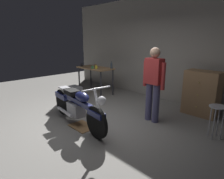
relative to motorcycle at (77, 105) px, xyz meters
name	(u,v)px	position (x,y,z in m)	size (l,w,h in m)	color
ground_plane	(91,123)	(0.16, 0.25, -0.45)	(12.00, 12.00, 0.00)	gray
back_wall	(163,49)	(0.16, 3.05, 1.10)	(8.00, 0.12, 3.10)	gray
workbench	(95,71)	(-1.71, 1.91, 0.34)	(1.30, 0.64, 0.90)	#99724C
motorcycle	(77,105)	(0.00, 0.00, 0.00)	(2.18, 0.60, 1.00)	black
person_standing	(154,82)	(1.01, 1.36, 0.48)	(0.57, 0.24, 1.67)	#504E75
shop_stool	(217,113)	(2.31, 1.56, 0.05)	(0.32, 0.32, 0.64)	#B2B2B7
wooden_dresser	(202,93)	(1.61, 2.55, 0.10)	(0.80, 0.47, 1.10)	#99724C
drip_tray	(82,126)	(0.16, 0.00, -0.44)	(0.56, 0.40, 0.01)	olive
storage_bin	(75,91)	(-1.86, 1.16, -0.28)	(0.44, 0.32, 0.34)	gray
mug_brown_stoneware	(96,66)	(-1.72, 1.94, 0.50)	(0.11, 0.08, 0.10)	brown
mug_black_matte	(82,65)	(-2.22, 1.73, 0.50)	(0.10, 0.07, 0.09)	black
mug_green_speckled	(93,67)	(-1.56, 1.68, 0.49)	(0.11, 0.08, 0.09)	#3D7F4C
mug_yellow_tall	(96,67)	(-1.44, 1.73, 0.50)	(0.11, 0.07, 0.11)	yellow
bottle	(111,66)	(-1.14, 2.12, 0.55)	(0.06, 0.06, 0.24)	#3F4C59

